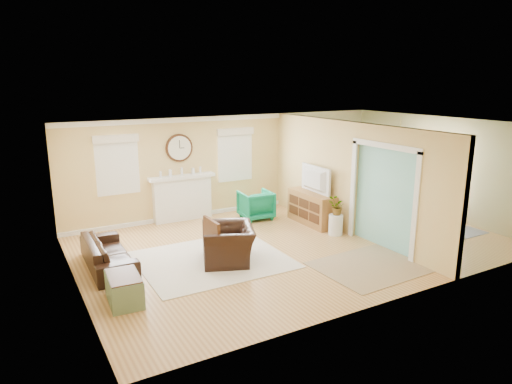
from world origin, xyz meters
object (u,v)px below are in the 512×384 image
at_px(sofa, 108,253).
at_px(eames_chair, 228,244).
at_px(dining_table, 407,213).
at_px(credenza, 312,208).
at_px(green_chair, 256,205).

xyz_separation_m(sofa, eames_chair, (2.13, -0.85, 0.08)).
distance_m(eames_chair, dining_table, 4.93).
relative_size(eames_chair, dining_table, 0.67).
height_order(eames_chair, credenza, credenza).
relative_size(eames_chair, credenza, 0.77).
distance_m(sofa, dining_table, 7.11).
bearing_deg(eames_chair, dining_table, 111.23).
relative_size(sofa, eames_chair, 1.73).
height_order(eames_chair, green_chair, same).
bearing_deg(dining_table, credenza, 47.44).
distance_m(eames_chair, green_chair, 2.93).
bearing_deg(dining_table, green_chair, 41.52).
height_order(sofa, credenza, credenza).
bearing_deg(eames_chair, credenza, 133.91).
xyz_separation_m(eames_chair, green_chair, (1.89, 2.24, 0.00)).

